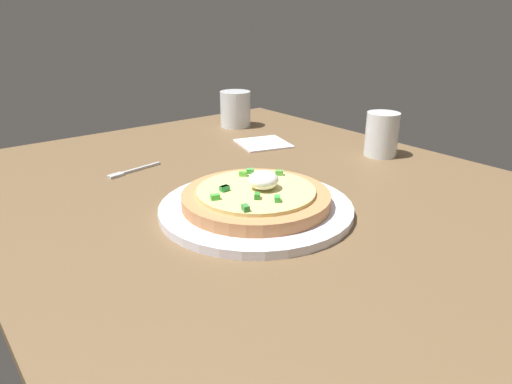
# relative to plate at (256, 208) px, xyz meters

# --- Properties ---
(dining_table) EXTENTS (1.14, 0.86, 0.02)m
(dining_table) POSITION_rel_plate_xyz_m (-0.04, 0.07, -0.02)
(dining_table) COLOR brown
(dining_table) RESTS_ON ground
(plate) EXTENTS (0.29, 0.29, 0.01)m
(plate) POSITION_rel_plate_xyz_m (0.00, 0.00, 0.00)
(plate) COLOR white
(plate) RESTS_ON dining_table
(pizza) EXTENTS (0.22, 0.22, 0.05)m
(pizza) POSITION_rel_plate_xyz_m (0.00, 0.00, 0.02)
(pizza) COLOR #BC7D4D
(pizza) RESTS_ON plate
(cup_near) EXTENTS (0.07, 0.07, 0.09)m
(cup_near) POSITION_rel_plate_xyz_m (-0.07, 0.39, 0.03)
(cup_near) COLOR silver
(cup_near) RESTS_ON dining_table
(cup_far) EXTENTS (0.08, 0.08, 0.09)m
(cup_far) POSITION_rel_plate_xyz_m (-0.46, 0.30, 0.04)
(cup_far) COLOR silver
(cup_far) RESTS_ON dining_table
(fork) EXTENTS (0.03, 0.11, 0.00)m
(fork) POSITION_rel_plate_xyz_m (-0.29, -0.07, -0.00)
(fork) COLOR #B7B7BC
(fork) RESTS_ON dining_table
(napkin) EXTENTS (0.13, 0.13, 0.00)m
(napkin) POSITION_rel_plate_xyz_m (-0.28, 0.24, -0.00)
(napkin) COLOR white
(napkin) RESTS_ON dining_table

